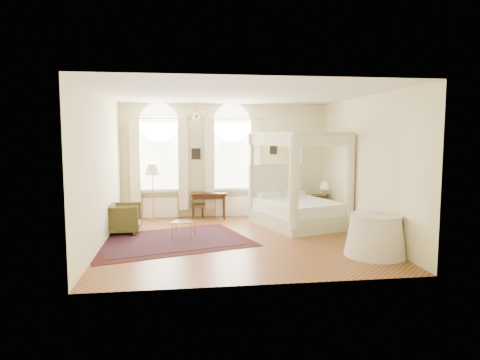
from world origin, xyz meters
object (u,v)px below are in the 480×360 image
object	(u,v)px
canopy_bed	(298,205)
armchair	(124,218)
stool	(198,207)
side_table	(375,235)
nightstand	(320,206)
floor_lamp	(152,172)
writing_desk	(209,196)
coffee_table	(183,223)

from	to	relation	value
canopy_bed	armchair	bearing A→B (deg)	-176.89
stool	side_table	world-z (taller)	side_table
nightstand	stool	world-z (taller)	nightstand
nightstand	floor_lamp	distance (m)	4.90
stool	armchair	world-z (taller)	armchair
canopy_bed	side_table	distance (m)	3.02
stool	floor_lamp	bearing A→B (deg)	-172.16
stool	armchair	xyz separation A→B (m)	(-1.87, -1.67, 0.03)
writing_desk	side_table	bearing A→B (deg)	-54.32
canopy_bed	stool	distance (m)	2.96
coffee_table	side_table	size ratio (longest dim) A/B	0.52
armchair	side_table	distance (m)	5.87
canopy_bed	nightstand	xyz separation A→B (m)	(0.94, 1.06, -0.23)
nightstand	canopy_bed	bearing A→B (deg)	-131.58
floor_lamp	side_table	size ratio (longest dim) A/B	1.31
nightstand	writing_desk	distance (m)	3.25
floor_lamp	armchair	bearing A→B (deg)	-112.47
stool	floor_lamp	xyz separation A→B (m)	(-1.26, -0.17, 1.02)
canopy_bed	writing_desk	bearing A→B (deg)	149.81
writing_desk	armchair	distance (m)	2.70
armchair	coffee_table	world-z (taller)	armchair
canopy_bed	armchair	distance (m)	4.47
armchair	floor_lamp	bearing A→B (deg)	-22.43
nightstand	stool	xyz separation A→B (m)	(-3.53, 0.36, 0.01)
floor_lamp	stool	bearing A→B (deg)	7.84
canopy_bed	side_table	size ratio (longest dim) A/B	2.24
writing_desk	nightstand	bearing A→B (deg)	-4.64
coffee_table	writing_desk	bearing A→B (deg)	70.75
writing_desk	floor_lamp	xyz separation A→B (m)	(-1.56, -0.07, 0.71)
writing_desk	floor_lamp	bearing A→B (deg)	-177.37
floor_lamp	coffee_table	bearing A→B (deg)	-67.77
nightstand	coffee_table	distance (m)	4.36
armchair	canopy_bed	bearing A→B (deg)	-86.85
canopy_bed	armchair	xyz separation A→B (m)	(-4.46, -0.24, -0.19)
stool	floor_lamp	size ratio (longest dim) A/B	0.26
stool	coffee_table	xyz separation A→B (m)	(-0.43, -2.20, -0.01)
writing_desk	side_table	xyz separation A→B (m)	(3.05, -4.24, -0.24)
canopy_bed	coffee_table	size ratio (longest dim) A/B	4.32
coffee_table	floor_lamp	xyz separation A→B (m)	(-0.83, 2.03, 1.03)
armchair	nightstand	bearing A→B (deg)	-76.36
canopy_bed	nightstand	distance (m)	1.44
nightstand	armchair	size ratio (longest dim) A/B	0.81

